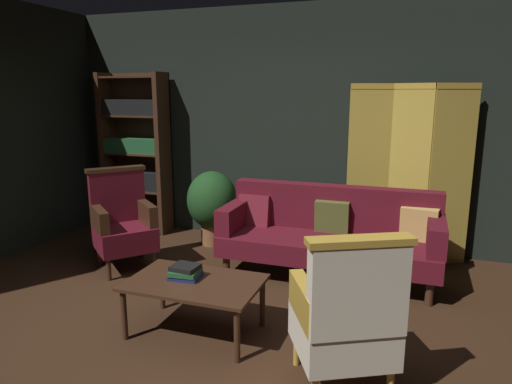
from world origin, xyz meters
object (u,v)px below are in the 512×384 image
(folding_screen, at_px, (409,171))
(book_black_cloth, at_px, (185,268))
(velvet_couch, at_px, (330,231))
(armchair_wing_left, at_px, (123,222))
(armchair_gilt_accent, at_px, (346,316))
(bookshelf, at_px, (136,151))
(coffee_table, at_px, (195,287))
(book_navy_cloth, at_px, (185,276))
(potted_plant, at_px, (212,203))
(book_green_cloth, at_px, (185,272))

(folding_screen, relative_size, book_black_cloth, 9.71)
(velvet_couch, height_order, armchair_wing_left, armchair_wing_left)
(armchair_gilt_accent, bearing_deg, bookshelf, 140.93)
(coffee_table, bearing_deg, folding_screen, 56.86)
(bookshelf, height_order, coffee_table, bookshelf)
(bookshelf, bearing_deg, velvet_couch, -15.32)
(armchair_wing_left, bearing_deg, bookshelf, 116.75)
(armchair_gilt_accent, bearing_deg, book_black_cloth, 164.79)
(velvet_couch, bearing_deg, armchair_wing_left, -166.52)
(folding_screen, height_order, armchair_wing_left, folding_screen)
(folding_screen, xyz_separation_m, book_navy_cloth, (-1.53, -2.19, -0.55))
(book_navy_cloth, distance_m, book_black_cloth, 0.07)
(bookshelf, xyz_separation_m, velvet_couch, (2.70, -0.74, -0.61))
(potted_plant, distance_m, book_black_cloth, 2.06)
(velvet_couch, height_order, coffee_table, velvet_couch)
(coffee_table, relative_size, armchair_gilt_accent, 0.96)
(folding_screen, bearing_deg, armchair_wing_left, -156.09)
(bookshelf, height_order, book_navy_cloth, bookshelf)
(potted_plant, bearing_deg, coffee_table, -69.03)
(bookshelf, xyz_separation_m, coffee_table, (1.95, -2.22, -0.69))
(velvet_couch, distance_m, coffee_table, 1.66)
(bookshelf, bearing_deg, armchair_gilt_accent, -39.07)
(coffee_table, height_order, armchair_gilt_accent, armchair_gilt_accent)
(folding_screen, distance_m, potted_plant, 2.26)
(armchair_wing_left, xyz_separation_m, book_navy_cloth, (1.24, -0.96, -0.05))
(armchair_gilt_accent, xyz_separation_m, potted_plant, (-1.94, 2.29, 0.03))
(book_green_cloth, bearing_deg, bookshelf, 130.26)
(armchair_gilt_accent, xyz_separation_m, armchair_wing_left, (-2.51, 1.30, 0.00))
(book_navy_cloth, distance_m, book_green_cloth, 0.03)
(armchair_gilt_accent, bearing_deg, book_navy_cloth, 164.79)
(bookshelf, bearing_deg, armchair_wing_left, -63.25)
(coffee_table, bearing_deg, armchair_gilt_accent, -15.15)
(folding_screen, bearing_deg, book_green_cloth, -125.03)
(folding_screen, distance_m, book_black_cloth, 2.71)
(bookshelf, distance_m, armchair_gilt_accent, 4.07)
(potted_plant, relative_size, book_navy_cloth, 3.97)
(bookshelf, xyz_separation_m, book_black_cloth, (1.86, -2.20, -0.55))
(book_black_cloth, bearing_deg, folding_screen, 54.97)
(potted_plant, bearing_deg, folding_screen, 6.27)
(potted_plant, relative_size, book_green_cloth, 4.32)
(armchair_wing_left, bearing_deg, book_black_cloth, -37.79)
(book_green_cloth, bearing_deg, coffee_table, -15.93)
(velvet_couch, relative_size, book_green_cloth, 10.24)
(book_green_cloth, bearing_deg, book_black_cloth, 0.00)
(book_black_cloth, bearing_deg, coffee_table, -15.93)
(potted_plant, xyz_separation_m, book_black_cloth, (0.67, -1.94, -0.01))
(folding_screen, xyz_separation_m, velvet_couch, (-0.69, -0.73, -0.53))
(potted_plant, distance_m, book_navy_cloth, 2.06)
(armchair_gilt_accent, bearing_deg, folding_screen, 84.09)
(armchair_wing_left, bearing_deg, armchair_gilt_accent, -27.49)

